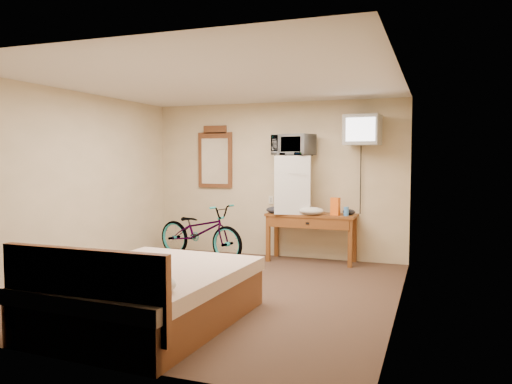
# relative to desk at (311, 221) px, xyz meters

# --- Properties ---
(room) EXTENTS (4.60, 4.64, 2.50)m
(room) POSITION_rel_desk_xyz_m (-0.66, -2.00, 0.62)
(room) COLOR #402B20
(room) RESTS_ON ground
(desk) EXTENTS (1.37, 0.53, 0.75)m
(desk) POSITION_rel_desk_xyz_m (0.00, 0.00, 0.00)
(desk) COLOR brown
(desk) RESTS_ON floor
(mini_fridge) EXTENTS (0.64, 0.63, 0.89)m
(mini_fridge) POSITION_rel_desk_xyz_m (-0.30, 0.04, 0.56)
(mini_fridge) COLOR silver
(mini_fridge) RESTS_ON desk
(microwave) EXTENTS (0.68, 0.54, 0.33)m
(microwave) POSITION_rel_desk_xyz_m (-0.30, 0.04, 1.18)
(microwave) COLOR silver
(microwave) RESTS_ON mini_fridge
(snack_bag) EXTENTS (0.15, 0.11, 0.26)m
(snack_bag) POSITION_rel_desk_xyz_m (0.39, -0.05, 0.25)
(snack_bag) COLOR orange
(snack_bag) RESTS_ON desk
(blue_cup) EXTENTS (0.08, 0.08, 0.13)m
(blue_cup) POSITION_rel_desk_xyz_m (0.55, -0.06, 0.18)
(blue_cup) COLOR #3D80D0
(blue_cup) RESTS_ON desk
(cloth_cream) EXTENTS (0.38, 0.30, 0.12)m
(cloth_cream) POSITION_rel_desk_xyz_m (0.04, -0.13, 0.18)
(cloth_cream) COLOR beige
(cloth_cream) RESTS_ON desk
(cloth_dark_a) EXTENTS (0.29, 0.22, 0.11)m
(cloth_dark_a) POSITION_rel_desk_xyz_m (-0.53, -0.14, 0.17)
(cloth_dark_a) COLOR black
(cloth_dark_a) RESTS_ON desk
(cloth_dark_b) EXTENTS (0.19, 0.16, 0.09)m
(cloth_dark_b) POSITION_rel_desk_xyz_m (0.57, 0.07, 0.16)
(cloth_dark_b) COLOR black
(cloth_dark_b) RESTS_ON desk
(crt_television) EXTENTS (0.53, 0.60, 0.44)m
(crt_television) POSITION_rel_desk_xyz_m (0.76, 0.02, 1.39)
(crt_television) COLOR black
(crt_television) RESTS_ON room
(wall_mirror) EXTENTS (0.62, 0.04, 1.04)m
(wall_mirror) POSITION_rel_desk_xyz_m (-1.73, 0.27, 0.98)
(wall_mirror) COLOR brown
(wall_mirror) RESTS_ON room
(bicycle) EXTENTS (1.77, 0.98, 0.88)m
(bicycle) POSITION_rel_desk_xyz_m (-1.73, -0.33, -0.19)
(bicycle) COLOR black
(bicycle) RESTS_ON floor
(bed) EXTENTS (1.69, 2.18, 0.90)m
(bed) POSITION_rel_desk_xyz_m (-0.81, -3.37, -0.34)
(bed) COLOR brown
(bed) RESTS_ON floor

